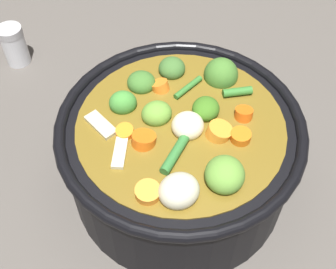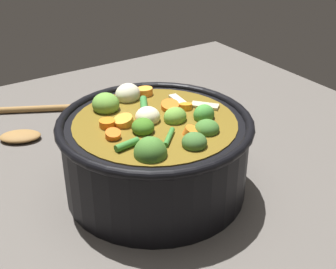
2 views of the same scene
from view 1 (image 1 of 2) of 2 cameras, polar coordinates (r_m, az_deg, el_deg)
ground_plane at (r=0.59m, az=1.39°, el=-6.07°), size 1.10×1.10×0.00m
cooking_pot at (r=0.54m, az=1.54°, el=-2.27°), size 0.29×0.29×0.14m
salt_shaker at (r=0.77m, az=-19.34°, el=10.89°), size 0.04×0.04×0.07m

